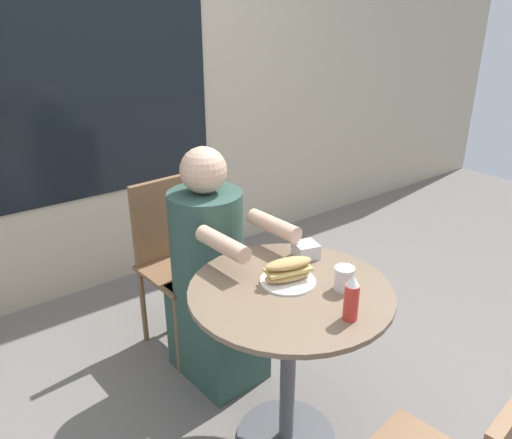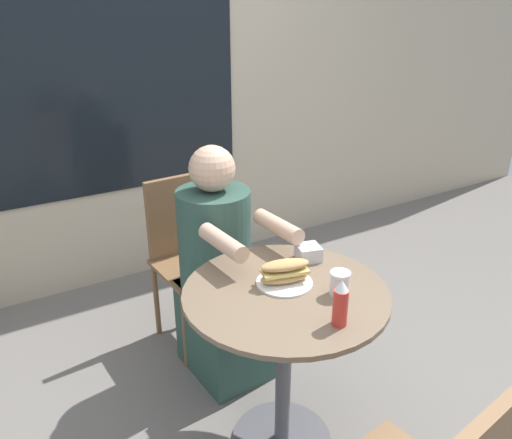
{
  "view_description": "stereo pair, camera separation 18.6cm",
  "coord_description": "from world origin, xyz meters",
  "px_view_note": "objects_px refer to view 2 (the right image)",
  "views": [
    {
      "loc": [
        -1.04,
        -1.16,
        1.66
      ],
      "look_at": [
        0.0,
        0.21,
        0.92
      ],
      "focal_mm": 35.0,
      "sensor_mm": 36.0,
      "label": 1
    },
    {
      "loc": [
        -0.88,
        -1.26,
        1.66
      ],
      "look_at": [
        0.0,
        0.21,
        0.92
      ],
      "focal_mm": 35.0,
      "sensor_mm": 36.0,
      "label": 2
    }
  ],
  "objects_px": {
    "cafe_table": "(284,334)",
    "sandwich_on_plate": "(285,274)",
    "drink_cup": "(340,283)",
    "condiment_bottle": "(340,304)",
    "diner_chair": "(187,245)",
    "seated_diner": "(220,280)"
  },
  "relations": [
    {
      "from": "drink_cup",
      "to": "condiment_bottle",
      "type": "relative_size",
      "value": 0.55
    },
    {
      "from": "seated_diner",
      "to": "condiment_bottle",
      "type": "bearing_deg",
      "value": 87.53
    },
    {
      "from": "cafe_table",
      "to": "sandwich_on_plate",
      "type": "relative_size",
      "value": 3.59
    },
    {
      "from": "sandwich_on_plate",
      "to": "drink_cup",
      "type": "bearing_deg",
      "value": -52.39
    },
    {
      "from": "diner_chair",
      "to": "condiment_bottle",
      "type": "bearing_deg",
      "value": 87.55
    },
    {
      "from": "drink_cup",
      "to": "condiment_bottle",
      "type": "distance_m",
      "value": 0.18
    },
    {
      "from": "diner_chair",
      "to": "drink_cup",
      "type": "distance_m",
      "value": 1.05
    },
    {
      "from": "cafe_table",
      "to": "condiment_bottle",
      "type": "distance_m",
      "value": 0.37
    },
    {
      "from": "sandwich_on_plate",
      "to": "drink_cup",
      "type": "height_order",
      "value": "sandwich_on_plate"
    },
    {
      "from": "cafe_table",
      "to": "drink_cup",
      "type": "xyz_separation_m",
      "value": [
        0.15,
        -0.12,
        0.24
      ]
    },
    {
      "from": "seated_diner",
      "to": "drink_cup",
      "type": "xyz_separation_m",
      "value": [
        0.13,
        -0.67,
        0.28
      ]
    },
    {
      "from": "drink_cup",
      "to": "diner_chair",
      "type": "bearing_deg",
      "value": 98.0
    },
    {
      "from": "cafe_table",
      "to": "seated_diner",
      "type": "height_order",
      "value": "seated_diner"
    },
    {
      "from": "condiment_bottle",
      "to": "drink_cup",
      "type": "bearing_deg",
      "value": 50.27
    },
    {
      "from": "cafe_table",
      "to": "drink_cup",
      "type": "bearing_deg",
      "value": -38.96
    },
    {
      "from": "cafe_table",
      "to": "condiment_bottle",
      "type": "xyz_separation_m",
      "value": [
        0.03,
        -0.26,
        0.27
      ]
    },
    {
      "from": "cafe_table",
      "to": "drink_cup",
      "type": "height_order",
      "value": "drink_cup"
    },
    {
      "from": "condiment_bottle",
      "to": "sandwich_on_plate",
      "type": "bearing_deg",
      "value": 91.47
    },
    {
      "from": "diner_chair",
      "to": "sandwich_on_plate",
      "type": "bearing_deg",
      "value": 87.51
    },
    {
      "from": "seated_diner",
      "to": "cafe_table",
      "type": "bearing_deg",
      "value": 84.97
    },
    {
      "from": "drink_cup",
      "to": "cafe_table",
      "type": "bearing_deg",
      "value": 141.04
    },
    {
      "from": "diner_chair",
      "to": "cafe_table",
      "type": "bearing_deg",
      "value": 85.99
    }
  ]
}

